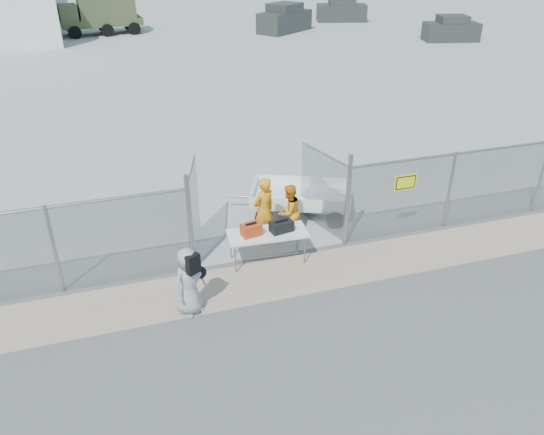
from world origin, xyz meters
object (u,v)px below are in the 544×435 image
object	(u,v)px
folding_table	(267,247)
security_worker_right	(289,212)
security_worker_left	(264,211)
visitor	(189,281)
utility_trailer	(301,199)

from	to	relation	value
folding_table	security_worker_right	xyz separation A→B (m)	(0.88, 0.97, 0.35)
folding_table	security_worker_left	world-z (taller)	security_worker_left
security_worker_right	visitor	world-z (taller)	visitor
security_worker_right	folding_table	bearing A→B (deg)	17.78
folding_table	visitor	size ratio (longest dim) A/B	1.23
security_worker_right	utility_trailer	distance (m)	1.45
utility_trailer	security_worker_right	bearing A→B (deg)	-100.57
visitor	utility_trailer	xyz separation A→B (m)	(3.81, 3.53, -0.35)
folding_table	utility_trailer	size ratio (longest dim) A/B	0.53
security_worker_right	visitor	distance (m)	3.83
security_worker_right	visitor	size ratio (longest dim) A/B	0.97
security_worker_left	security_worker_right	distance (m)	0.73
security_worker_left	security_worker_right	xyz separation A→B (m)	(0.71, 0.08, -0.17)
security_worker_right	utility_trailer	bearing A→B (deg)	-153.50
folding_table	security_worker_right	world-z (taller)	security_worker_right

